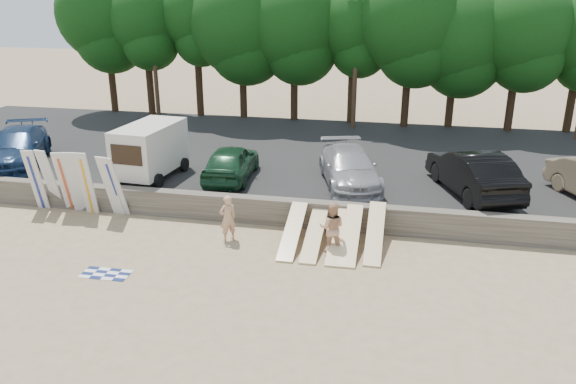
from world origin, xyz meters
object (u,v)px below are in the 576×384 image
car_1 (231,162)px  car_2 (349,167)px  box_trailer (150,148)px  car_3 (473,172)px  cooler (290,233)px  beachgoer_b (332,228)px  beachgoer_a (228,218)px  car_0 (17,147)px

car_1 → car_2: size_ratio=0.87×
box_trailer → car_3: box_trailer is taller
car_1 → car_3: (9.75, 0.22, 0.12)m
box_trailer → car_3: bearing=7.8°
car_2 → cooler: bearing=-127.6°
beachgoer_b → cooler: 1.96m
car_1 → car_2: bearing=180.0°
beachgoer_b → beachgoer_a: bearing=-5.4°
box_trailer → beachgoer_a: 6.25m
beachgoer_a → cooler: bearing=156.9°
beachgoer_a → beachgoer_b: size_ratio=0.94×
car_1 → car_3: 9.76m
car_0 → beachgoer_a: 12.31m
car_1 → car_2: 4.94m
car_0 → cooler: bearing=-39.8°
box_trailer → car_0: box_trailer is taller
car_0 → car_2: size_ratio=1.09×
car_0 → cooler: 14.09m
car_1 → car_0: bearing=-4.1°
car_1 → beachgoer_a: car_1 is taller
box_trailer → car_0: size_ratio=0.68×
car_2 → car_3: (4.82, -0.09, 0.14)m
box_trailer → cooler: (6.68, -3.38, -1.82)m
car_1 → beachgoer_a: bearing=101.7°
cooler → car_1: bearing=125.7°
car_1 → beachgoer_a: (1.23, -4.47, -0.62)m
box_trailer → car_0: 6.82m
car_3 → beachgoer_b: (-4.87, -4.91, -0.69)m
beachgoer_a → cooler: 2.26m
beachgoer_a → beachgoer_b: 3.66m
car_0 → car_3: size_ratio=1.04×
car_0 → car_3: (19.94, 0.15, 0.07)m
car_1 → beachgoer_b: bearing=132.5°
beachgoer_a → beachgoer_b: (3.65, -0.23, 0.06)m
car_0 → beachgoer_a: bearing=-45.4°
beachgoer_a → beachgoer_b: beachgoer_b is taller
car_0 → cooler: (13.47, -3.89, -1.34)m
box_trailer → car_1: bearing=12.2°
car_1 → car_2: car_1 is taller
car_2 → cooler: (-1.65, -4.13, -1.27)m
car_1 → cooler: car_1 is taller
car_3 → car_2: bearing=-20.8°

